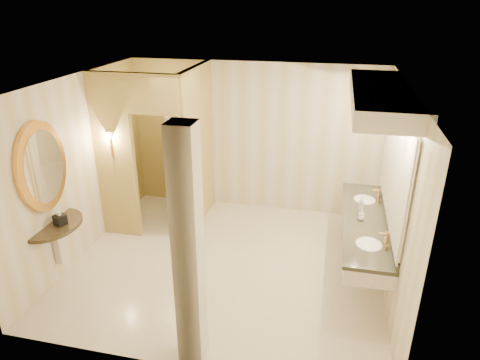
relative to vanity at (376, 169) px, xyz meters
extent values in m
plane|color=beige|center=(-1.98, -0.22, -1.63)|extent=(4.50, 4.50, 0.00)
plane|color=silver|center=(-1.98, -0.22, 1.07)|extent=(4.50, 4.50, 0.00)
cube|color=beige|center=(-1.98, 1.78, -0.28)|extent=(4.50, 0.02, 2.70)
cube|color=beige|center=(-1.98, -2.22, -0.28)|extent=(4.50, 0.02, 2.70)
cube|color=beige|center=(-4.23, -0.22, -0.28)|extent=(0.02, 4.00, 2.70)
cube|color=beige|center=(0.27, -0.22, -0.28)|extent=(0.02, 4.00, 2.70)
cube|color=tan|center=(-2.78, 1.03, -0.28)|extent=(0.10, 1.50, 2.70)
cube|color=tan|center=(-3.90, 0.28, -0.28)|extent=(0.65, 0.10, 2.70)
cube|color=tan|center=(-3.18, 0.28, 0.77)|extent=(0.80, 0.10, 0.60)
cube|color=beige|center=(-3.03, 0.60, -0.58)|extent=(0.54, 0.66, 2.10)
cylinder|color=#B57E3A|center=(-3.90, 0.21, -0.08)|extent=(0.03, 0.03, 0.30)
cone|color=beige|center=(-3.90, 0.21, 0.12)|extent=(0.14, 0.14, 0.14)
cube|color=beige|center=(-0.03, 0.00, -0.90)|extent=(0.60, 2.39, 0.24)
cube|color=black|center=(-0.03, 0.00, -0.78)|extent=(0.64, 2.43, 0.05)
cube|color=black|center=(0.25, 0.00, -0.71)|extent=(0.03, 2.39, 0.10)
ellipsoid|color=white|center=(-0.03, -0.65, -0.80)|extent=(0.40, 0.44, 0.15)
cylinder|color=#B57E3A|center=(0.17, -0.65, -0.67)|extent=(0.03, 0.03, 0.22)
ellipsoid|color=white|center=(-0.03, 0.65, -0.80)|extent=(0.40, 0.44, 0.15)
cylinder|color=#B57E3A|center=(0.17, 0.65, -0.67)|extent=(0.03, 0.03, 0.22)
cube|color=white|center=(0.25, 0.00, 0.07)|extent=(0.03, 2.39, 1.40)
cube|color=beige|center=(-0.03, 0.00, 0.96)|extent=(0.75, 2.59, 0.22)
cylinder|color=black|center=(-4.21, -1.05, -0.78)|extent=(0.93, 0.93, 0.05)
cube|color=beige|center=(-4.17, -1.05, -1.08)|extent=(0.10, 0.10, 0.60)
cylinder|color=gold|center=(-4.19, -1.05, 0.07)|extent=(0.07, 0.93, 0.93)
cylinder|color=white|center=(-4.15, -1.05, 0.07)|extent=(0.02, 0.74, 0.74)
cube|color=beige|center=(-1.90, -2.02, -0.28)|extent=(0.27, 0.27, 2.70)
cube|color=black|center=(-4.07, -1.05, -0.68)|extent=(0.18, 0.18, 0.14)
imported|color=white|center=(-3.13, 1.17, -1.21)|extent=(0.70, 0.92, 0.83)
imported|color=beige|center=(-0.11, -0.02, -0.68)|extent=(0.08, 0.08, 0.15)
imported|color=silver|center=(-0.11, -0.04, -0.70)|extent=(0.12, 0.12, 0.11)
imported|color=#C6B28C|center=(-0.10, 0.24, -0.64)|extent=(0.12, 0.12, 0.23)
camera|label=1|loc=(-0.59, -5.45, 2.09)|focal=32.00mm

